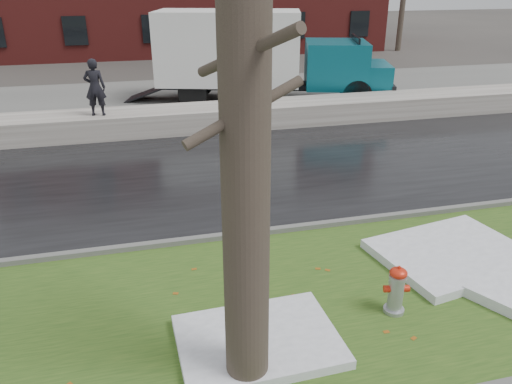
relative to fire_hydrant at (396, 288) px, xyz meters
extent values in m
plane|color=#47423D|center=(-1.75, 1.89, -0.47)|extent=(120.00, 120.00, 0.00)
cube|color=#274818|center=(-1.75, 0.64, -0.45)|extent=(60.00, 4.50, 0.04)
cube|color=black|center=(-1.75, 6.39, -0.45)|extent=(60.00, 7.00, 0.03)
cube|color=slate|center=(-1.75, 14.89, -0.45)|extent=(60.00, 9.00, 0.03)
cube|color=slate|center=(-1.75, 2.89, -0.40)|extent=(60.00, 0.15, 0.14)
cube|color=beige|center=(-1.75, 10.59, -0.09)|extent=(60.00, 1.60, 0.75)
cylinder|color=#504439|center=(-7.75, 27.89, 2.78)|extent=(0.36, 0.36, 6.50)
cylinder|color=#9FA3A7|center=(0.00, -0.01, -0.08)|extent=(0.27, 0.27, 0.69)
ellipsoid|color=red|center=(0.00, -0.01, 0.26)|extent=(0.32, 0.32, 0.16)
cylinder|color=red|center=(0.00, -0.01, 0.35)|extent=(0.06, 0.06, 0.05)
cylinder|color=red|center=(-0.14, 0.02, -0.01)|extent=(0.12, 0.13, 0.11)
cylinder|color=red|center=(0.14, -0.03, -0.01)|extent=(0.12, 0.13, 0.11)
cylinder|color=#9FA3A7|center=(0.03, 0.13, -0.01)|extent=(0.16, 0.12, 0.14)
cylinder|color=#504439|center=(-2.48, -0.75, 2.94)|extent=(0.56, 0.56, 6.74)
cylinder|color=#504439|center=(-2.48, -0.75, 3.62)|extent=(0.74, 1.59, 0.70)
cylinder|color=#504439|center=(-2.48, -0.75, 3.04)|extent=(1.37, 0.53, 0.60)
cube|color=black|center=(1.56, 13.89, 0.19)|extent=(8.08, 3.31, 0.22)
cube|color=silver|center=(0.30, 14.27, 1.67)|extent=(5.99, 4.01, 2.75)
cube|color=#0B5969|center=(4.34, 13.05, 1.06)|extent=(2.94, 3.01, 1.73)
cube|color=#0B5969|center=(5.75, 12.63, 0.65)|extent=(1.81, 2.49, 0.92)
cube|color=black|center=(5.02, 12.85, 1.67)|extent=(0.66, 1.97, 0.92)
cube|color=black|center=(-2.92, 15.23, -0.14)|extent=(2.02, 1.67, 0.68)
cylinder|color=black|center=(4.76, 11.81, 0.09)|extent=(1.16, 0.61, 1.12)
cylinder|color=black|center=(5.37, 13.86, 0.09)|extent=(1.16, 0.61, 1.12)
cylinder|color=black|center=(0.28, 13.16, 0.09)|extent=(1.16, 0.61, 1.12)
cylinder|color=black|center=(0.89, 15.20, 0.09)|extent=(1.16, 0.61, 1.12)
cylinder|color=black|center=(-1.28, 13.62, 0.09)|extent=(1.16, 0.61, 1.12)
cylinder|color=black|center=(-0.66, 15.67, 0.09)|extent=(1.16, 0.61, 1.12)
imported|color=black|center=(-4.64, 10.34, 1.15)|extent=(0.68, 0.50, 1.73)
cube|color=white|center=(1.80, 1.17, -0.35)|extent=(2.90, 2.41, 0.16)
cube|color=white|center=(-2.20, -0.23, -0.36)|extent=(2.25, 1.67, 0.14)
camera|label=1|loc=(-3.57, -5.57, 4.32)|focal=35.00mm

